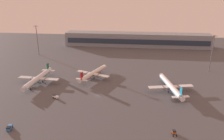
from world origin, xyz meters
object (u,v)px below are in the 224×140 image
airplane_mid_apron (38,78)px  apron_light_west (37,39)px  baggage_tractor (56,96)px  pushback_tug (174,132)px  airplane_terminal_side (171,86)px  apron_light_east (212,51)px  cargo_loader (9,128)px  airplane_far_stand (93,73)px

airplane_mid_apron → apron_light_west: bearing=-61.9°
baggage_tractor → pushback_tug: bearing=-75.7°
airplane_terminal_side → apron_light_east: 60.38m
cargo_loader → apron_light_west: size_ratio=0.14×
apron_light_west → apron_light_east: apron_light_west is taller
airplane_far_stand → apron_light_east: bearing=36.2°
baggage_tractor → airplane_far_stand: bearing=12.2°
pushback_tug → airplane_mid_apron: bearing=147.1°
airplane_terminal_side → apron_light_west: size_ratio=1.25×
apron_light_west → pushback_tug: bearing=-44.7°
baggage_tractor → pushback_tug: baggage_tractor is taller
airplane_terminal_side → apron_light_west: bearing=136.8°
airplane_mid_apron → apron_light_east: (134.52, 42.08, 13.60)m
airplane_terminal_side → pushback_tug: airplane_terminal_side is taller
apron_light_west → cargo_loader: bearing=-71.1°
airplane_terminal_side → cargo_loader: 100.73m
apron_light_east → airplane_far_stand: bearing=-164.7°
cargo_loader → apron_light_east: 158.79m
airplane_terminal_side → airplane_far_stand: 60.47m
baggage_tractor → apron_light_west: (-54.55, 94.39, 16.56)m
apron_light_east → pushback_tug: bearing=-115.1°
airplane_mid_apron → baggage_tractor: 30.35m
baggage_tractor → apron_light_east: bearing=-24.0°
airplane_far_stand → apron_light_east: size_ratio=1.15×
airplane_terminal_side → apron_light_west: 150.16m
airplane_far_stand → apron_light_west: size_ratio=1.13×
apron_light_west → apron_light_east: 170.57m
baggage_tractor → airplane_terminal_side: bearing=-39.0°
baggage_tractor → cargo_loader: size_ratio=1.00×
pushback_tug → apron_light_east: apron_light_east is taller
airplane_mid_apron → cargo_loader: (10.90, -56.23, -2.74)m
cargo_loader → airplane_terminal_side: bearing=-160.5°
airplane_terminal_side → cargo_loader: (-85.05, -53.90, -2.69)m
airplane_mid_apron → cargo_loader: size_ratio=9.04×
airplane_far_stand → apron_light_east: (96.28, 26.33, 13.91)m
baggage_tractor → airplane_mid_apron: bearing=81.5°
airplane_terminal_side → airplane_far_stand: size_ratio=1.10×
pushback_tug → apron_light_west: bearing=131.2°
pushback_tug → airplane_terminal_side: bearing=80.3°
cargo_loader → apron_light_west: bearing=-84.0°
airplane_far_stand → cargo_loader: 77.03m
airplane_mid_apron → pushback_tug: size_ratio=12.66×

